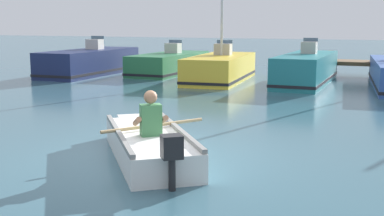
# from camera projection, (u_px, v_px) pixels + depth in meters

# --- Properties ---
(ground_plane) EXTENTS (120.00, 120.00, 0.00)m
(ground_plane) POSITION_uv_depth(u_px,v_px,m) (153.00, 154.00, 8.69)
(ground_plane) COLOR #386070
(rowboat_with_person) EXTENTS (2.80, 3.28, 1.19)m
(rowboat_with_person) POSITION_uv_depth(u_px,v_px,m) (149.00, 144.00, 8.41)
(rowboat_with_person) COLOR white
(rowboat_with_person) RESTS_ON ground
(moored_boat_navy) EXTENTS (1.98, 5.69, 1.66)m
(moored_boat_navy) POSITION_uv_depth(u_px,v_px,m) (90.00, 63.00, 21.77)
(moored_boat_navy) COLOR #19234C
(moored_boat_navy) RESTS_ON ground
(moored_boat_green) EXTENTS (1.94, 5.12, 1.47)m
(moored_boat_green) POSITION_uv_depth(u_px,v_px,m) (170.00, 64.00, 22.20)
(moored_boat_green) COLOR #287042
(moored_boat_green) RESTS_ON ground
(moored_boat_yellow) EXTENTS (2.29, 5.26, 4.56)m
(moored_boat_yellow) POSITION_uv_depth(u_px,v_px,m) (221.00, 68.00, 19.43)
(moored_boat_yellow) COLOR gold
(moored_boat_yellow) RESTS_ON ground
(moored_boat_teal) EXTENTS (1.67, 5.50, 1.68)m
(moored_boat_teal) POSITION_uv_depth(u_px,v_px,m) (306.00, 69.00, 18.51)
(moored_boat_teal) COLOR #1E727A
(moored_boat_teal) RESTS_ON ground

